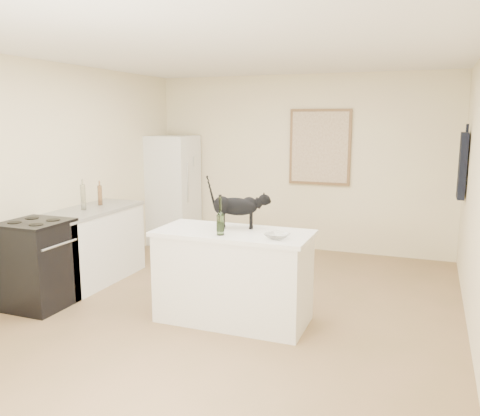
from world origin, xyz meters
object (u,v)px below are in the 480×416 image
Objects in this scene: fridge at (173,190)px; wine_bottle at (220,217)px; glass_bowl at (277,236)px; stove at (37,265)px; black_cat at (236,209)px.

fridge reaches higher than wine_bottle.
glass_bowl is (2.53, -2.70, 0.08)m from fridge.
black_cat is (2.03, 0.54, 0.64)m from stove.
fridge is 7.99× the size of glass_bowl.
fridge is 3.16m from black_cat.
stove is 1.64× the size of black_cat.
wine_bottle is at bearing -53.91° from fridge.
wine_bottle is 0.56m from glass_bowl.
wine_bottle is (2.00, 0.21, 0.61)m from stove.
black_cat is 0.61m from glass_bowl.
fridge is at bearing 90.00° from stove.
black_cat is at bearing 85.04° from wine_bottle.
black_cat reaches higher than stove.
fridge is at bearing 126.09° from wine_bottle.
stove is 0.53× the size of fridge.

